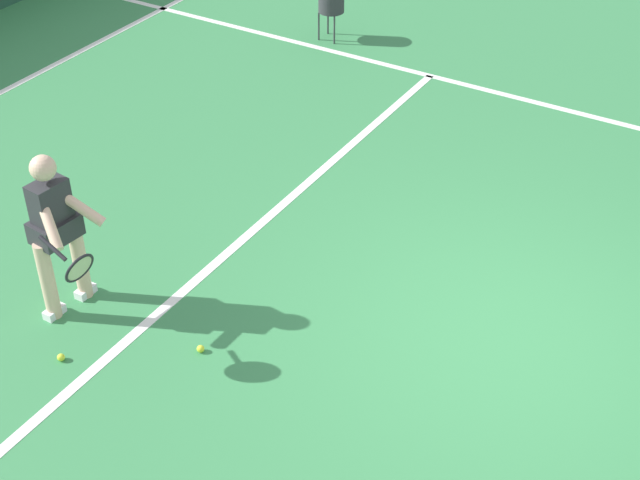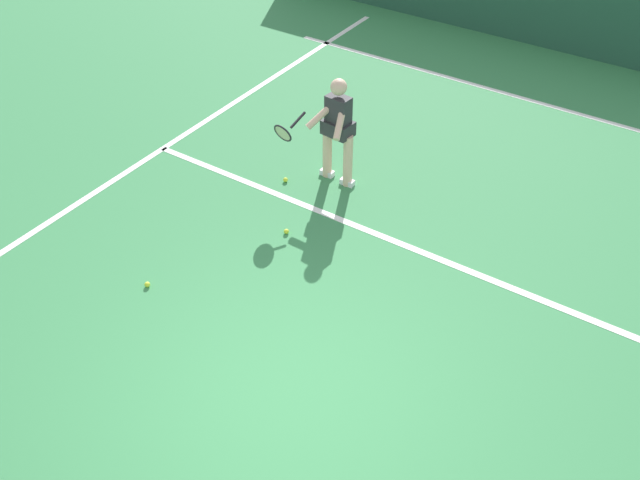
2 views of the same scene
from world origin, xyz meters
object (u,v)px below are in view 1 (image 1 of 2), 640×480
object	(u,v)px
tennis_ball_mid	(201,349)
ball_hopper	(331,2)
tennis_player	(57,230)
tennis_ball_near	(61,357)

from	to	relation	value
tennis_ball_mid	ball_hopper	distance (m)	6.60
tennis_ball_mid	ball_hopper	xyz separation A→B (m)	(-6.15, -2.35, 0.51)
tennis_ball_mid	ball_hopper	world-z (taller)	ball_hopper
tennis_player	ball_hopper	distance (m)	6.36
tennis_ball_near	tennis_player	bearing A→B (deg)	-143.93
tennis_player	tennis_ball_near	distance (m)	1.07
tennis_ball_near	tennis_ball_mid	size ratio (longest dim) A/B	1.00
tennis_ball_mid	tennis_player	bearing A→B (deg)	-84.87
tennis_player	tennis_ball_near	size ratio (longest dim) A/B	23.48
tennis_player	ball_hopper	bearing A→B (deg)	-170.92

